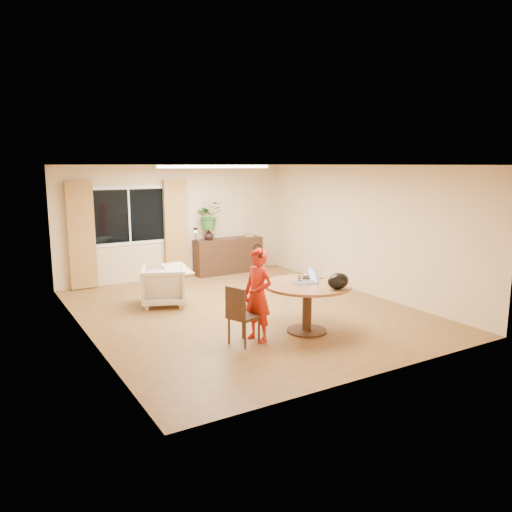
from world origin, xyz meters
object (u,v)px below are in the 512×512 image
(sideboard, at_px, (228,256))
(dining_chair, at_px, (244,315))
(dining_table, at_px, (307,294))
(child, at_px, (258,295))
(armchair, at_px, (164,286))

(sideboard, bearing_deg, dining_chair, -114.86)
(dining_chair, bearing_deg, dining_table, -22.16)
(child, relative_size, sideboard, 0.82)
(armchair, relative_size, sideboard, 0.48)
(dining_chair, xyz_separation_m, sideboard, (2.05, 4.43, -0.02))
(dining_table, relative_size, sideboard, 0.80)
(armchair, xyz_separation_m, sideboard, (2.34, 1.87, 0.06))
(dining_table, height_order, dining_chair, dining_chair)
(dining_table, distance_m, sideboard, 4.58)
(armchair, bearing_deg, dining_table, 140.20)
(child, distance_m, sideboard, 4.78)
(dining_table, distance_m, dining_chair, 1.13)
(dining_table, height_order, sideboard, sideboard)
(armchair, bearing_deg, sideboard, -119.34)
(dining_chair, bearing_deg, armchair, 76.68)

